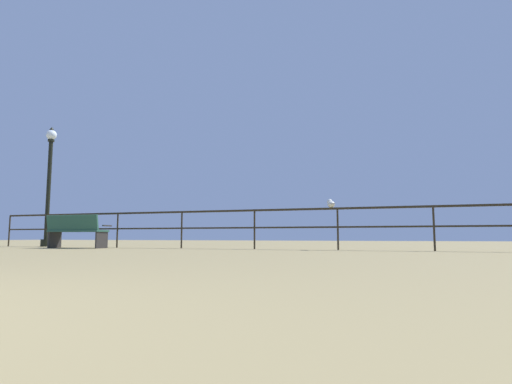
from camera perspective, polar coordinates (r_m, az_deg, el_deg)
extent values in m
cube|color=black|center=(9.99, 5.32, -2.41)|extent=(18.39, 0.05, 0.05)
cube|color=black|center=(9.97, 5.34, -4.87)|extent=(18.39, 0.04, 0.04)
cylinder|color=black|center=(15.15, -30.80, -4.63)|extent=(0.04, 0.04, 0.95)
cylinder|color=black|center=(13.64, -25.31, -4.84)|extent=(0.04, 0.04, 0.95)
cylinder|color=black|center=(12.28, -18.52, -5.03)|extent=(0.04, 0.04, 0.95)
cylinder|color=black|center=(11.13, -10.19, -5.17)|extent=(0.04, 0.04, 0.95)
cylinder|color=black|center=(10.27, -0.21, -5.19)|extent=(0.04, 0.04, 0.95)
cylinder|color=black|center=(9.76, 11.18, -5.03)|extent=(0.04, 0.04, 0.95)
cylinder|color=black|center=(9.67, 23.28, -4.64)|extent=(0.04, 0.04, 0.95)
cube|color=#254F3E|center=(12.08, -23.27, -4.95)|extent=(1.61, 0.59, 0.05)
cube|color=#254F3E|center=(11.90, -23.96, -3.91)|extent=(1.59, 0.20, 0.42)
cube|color=#2D2A27|center=(11.61, -20.46, -6.15)|extent=(0.06, 0.46, 0.45)
cube|color=#2D2A27|center=(11.77, -19.78, -4.38)|extent=(0.05, 0.36, 0.04)
cube|color=#2D2A27|center=(12.57, -25.95, -5.89)|extent=(0.06, 0.46, 0.45)
cube|color=#2D2A27|center=(12.73, -25.24, -4.27)|extent=(0.05, 0.36, 0.04)
cylinder|color=black|center=(14.37, -26.95, -6.26)|extent=(0.29, 0.29, 0.22)
cylinder|color=black|center=(14.44, -26.63, 0.26)|extent=(0.12, 0.12, 3.07)
cylinder|color=black|center=(14.68, -26.34, 6.34)|extent=(0.19, 0.19, 0.06)
sphere|color=white|center=(14.72, -26.30, 7.05)|extent=(0.32, 0.32, 0.32)
cone|color=black|center=(14.77, -26.26, 7.84)|extent=(0.15, 0.15, 0.10)
ellipsoid|color=silver|center=(9.81, 10.29, -1.68)|extent=(0.26, 0.32, 0.15)
ellipsoid|color=gray|center=(9.82, 10.29, -1.55)|extent=(0.21, 0.28, 0.05)
sphere|color=silver|center=(9.94, 10.11, -1.34)|extent=(0.12, 0.12, 0.12)
cone|color=gold|center=(10.02, 9.99, -1.38)|extent=(0.07, 0.07, 0.05)
cube|color=gray|center=(9.67, 10.52, -1.56)|extent=(0.10, 0.12, 0.02)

